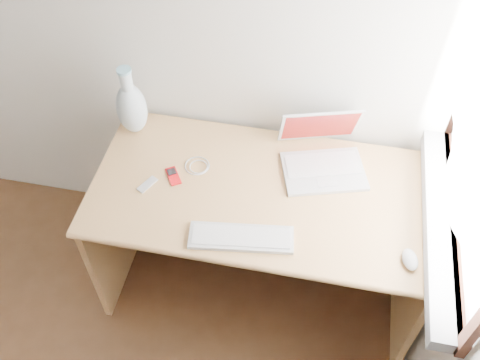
% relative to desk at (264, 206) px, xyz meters
% --- Properties ---
extents(desk, '(1.37, 0.68, 0.72)m').
position_rel_desk_xyz_m(desk, '(0.00, 0.00, 0.00)').
color(desk, tan).
rests_on(desk, floor).
extents(laptop, '(0.38, 0.36, 0.22)m').
position_rel_desk_xyz_m(laptop, '(0.23, 0.10, 0.26)').
color(laptop, silver).
rests_on(laptop, desk).
extents(external_keyboard, '(0.40, 0.17, 0.02)m').
position_rel_desk_xyz_m(external_keyboard, '(-0.04, -0.32, 0.22)').
color(external_keyboard, silver).
rests_on(external_keyboard, desk).
extents(mouse, '(0.07, 0.10, 0.03)m').
position_rel_desk_xyz_m(mouse, '(0.57, -0.30, 0.22)').
color(mouse, silver).
rests_on(mouse, desk).
extents(ipod, '(0.09, 0.10, 0.01)m').
position_rel_desk_xyz_m(ipod, '(-0.37, -0.08, 0.21)').
color(ipod, red).
rests_on(ipod, desk).
extents(cable_coil, '(0.13, 0.13, 0.01)m').
position_rel_desk_xyz_m(cable_coil, '(-0.29, -0.01, 0.21)').
color(cable_coil, silver).
rests_on(cable_coil, desk).
extents(remote, '(0.07, 0.10, 0.01)m').
position_rel_desk_xyz_m(remote, '(-0.46, -0.15, 0.21)').
color(remote, silver).
rests_on(remote, desk).
extents(vase, '(0.13, 0.13, 0.33)m').
position_rel_desk_xyz_m(vase, '(-0.60, 0.15, 0.34)').
color(vase, silver).
rests_on(vase, desk).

